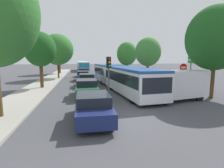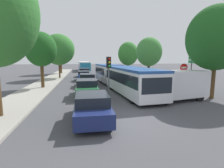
{
  "view_description": "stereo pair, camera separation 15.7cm",
  "coord_description": "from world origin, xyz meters",
  "px_view_note": "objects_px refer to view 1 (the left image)",
  "views": [
    {
      "loc": [
        -2.25,
        -8.54,
        3.25
      ],
      "look_at": [
        0.2,
        5.31,
        1.2
      ],
      "focal_mm": 28.0,
      "sensor_mm": 36.0,
      "label": 1
    },
    {
      "loc": [
        -2.1,
        -8.57,
        3.25
      ],
      "look_at": [
        0.2,
        5.31,
        1.2
      ],
      "focal_mm": 28.0,
      "sensor_mm": 36.0,
      "label": 2
    }
  ],
  "objects_px": {
    "queued_car_navy": "(93,107)",
    "queued_car_blue": "(83,76)",
    "tree_right_mid": "(148,52)",
    "white_van": "(178,85)",
    "queued_car_white": "(83,72)",
    "traffic_light": "(109,68)",
    "tree_left_distant": "(59,49)",
    "tree_left_far": "(58,50)",
    "queued_car_black": "(87,80)",
    "tree_right_near": "(216,40)",
    "tree_right_far": "(126,54)",
    "articulated_bus": "(119,75)",
    "no_entry_sign": "(183,74)",
    "city_bus_rear": "(83,66)",
    "tree_left_mid": "(40,49)",
    "direction_sign_post": "(191,66)",
    "queued_car_green": "(87,88)"
  },
  "relations": [
    {
      "from": "queued_car_green",
      "to": "tree_left_far",
      "type": "height_order",
      "value": "tree_left_far"
    },
    {
      "from": "queued_car_white",
      "to": "no_entry_sign",
      "type": "xyz_separation_m",
      "value": [
        8.56,
        -17.91,
        1.1
      ]
    },
    {
      "from": "white_van",
      "to": "tree_left_distant",
      "type": "distance_m",
      "value": 29.56
    },
    {
      "from": "queued_car_black",
      "to": "traffic_light",
      "type": "bearing_deg",
      "value": -167.62
    },
    {
      "from": "queued_car_black",
      "to": "queued_car_blue",
      "type": "distance_m",
      "value": 5.48
    },
    {
      "from": "queued_car_green",
      "to": "direction_sign_post",
      "type": "xyz_separation_m",
      "value": [
        9.66,
        -0.26,
        1.8
      ]
    },
    {
      "from": "queued_car_black",
      "to": "tree_right_mid",
      "type": "relative_size",
      "value": 0.67
    },
    {
      "from": "white_van",
      "to": "no_entry_sign",
      "type": "relative_size",
      "value": 1.88
    },
    {
      "from": "queued_car_black",
      "to": "white_van",
      "type": "bearing_deg",
      "value": -141.4
    },
    {
      "from": "queued_car_white",
      "to": "articulated_bus",
      "type": "bearing_deg",
      "value": -164.94
    },
    {
      "from": "direction_sign_post",
      "to": "queued_car_green",
      "type": "bearing_deg",
      "value": 9.16
    },
    {
      "from": "tree_left_mid",
      "to": "tree_left_distant",
      "type": "xyz_separation_m",
      "value": [
        -0.29,
        19.22,
        1.14
      ]
    },
    {
      "from": "queued_car_green",
      "to": "tree_right_mid",
      "type": "xyz_separation_m",
      "value": [
        9.48,
        10.03,
        3.49
      ]
    },
    {
      "from": "queued_car_blue",
      "to": "tree_left_distant",
      "type": "bearing_deg",
      "value": 20.2
    },
    {
      "from": "no_entry_sign",
      "to": "tree_right_mid",
      "type": "bearing_deg",
      "value": 175.08
    },
    {
      "from": "white_van",
      "to": "tree_right_near",
      "type": "relative_size",
      "value": 0.72
    },
    {
      "from": "articulated_bus",
      "to": "no_entry_sign",
      "type": "xyz_separation_m",
      "value": [
        4.9,
        -4.43,
        0.46
      ]
    },
    {
      "from": "tree_left_distant",
      "to": "tree_right_near",
      "type": "bearing_deg",
      "value": -60.47
    },
    {
      "from": "white_van",
      "to": "direction_sign_post",
      "type": "height_order",
      "value": "direction_sign_post"
    },
    {
      "from": "queued_car_blue",
      "to": "white_van",
      "type": "bearing_deg",
      "value": -152.94
    },
    {
      "from": "tree_right_mid",
      "to": "tree_right_far",
      "type": "xyz_separation_m",
      "value": [
        -0.07,
        12.34,
        -0.06
      ]
    },
    {
      "from": "city_bus_rear",
      "to": "no_entry_sign",
      "type": "distance_m",
      "value": 34.58
    },
    {
      "from": "articulated_bus",
      "to": "tree_left_far",
      "type": "distance_m",
      "value": 13.48
    },
    {
      "from": "queued_car_white",
      "to": "tree_right_far",
      "type": "bearing_deg",
      "value": -60.78
    },
    {
      "from": "city_bus_rear",
      "to": "tree_right_near",
      "type": "distance_m",
      "value": 36.81
    },
    {
      "from": "tree_left_far",
      "to": "queued_car_navy",
      "type": "bearing_deg",
      "value": -78.42
    },
    {
      "from": "tree_right_mid",
      "to": "queued_car_black",
      "type": "bearing_deg",
      "value": -154.97
    },
    {
      "from": "queued_car_green",
      "to": "tree_left_distant",
      "type": "distance_m",
      "value": 24.96
    },
    {
      "from": "traffic_light",
      "to": "tree_left_distant",
      "type": "height_order",
      "value": "tree_left_distant"
    },
    {
      "from": "queued_car_black",
      "to": "queued_car_white",
      "type": "height_order",
      "value": "queued_car_white"
    },
    {
      "from": "queued_car_green",
      "to": "queued_car_black",
      "type": "height_order",
      "value": "same"
    },
    {
      "from": "queued_car_navy",
      "to": "direction_sign_post",
      "type": "relative_size",
      "value": 1.17
    },
    {
      "from": "no_entry_sign",
      "to": "queued_car_blue",
      "type": "bearing_deg",
      "value": -143.99
    },
    {
      "from": "queued_car_white",
      "to": "traffic_light",
      "type": "distance_m",
      "value": 18.52
    },
    {
      "from": "tree_left_mid",
      "to": "tree_right_mid",
      "type": "bearing_deg",
      "value": 20.31
    },
    {
      "from": "tree_left_distant",
      "to": "queued_car_navy",
      "type": "bearing_deg",
      "value": -80.43
    },
    {
      "from": "queued_car_navy",
      "to": "tree_left_far",
      "type": "distance_m",
      "value": 21.16
    },
    {
      "from": "articulated_bus",
      "to": "queued_car_blue",
      "type": "relative_size",
      "value": 4.04
    },
    {
      "from": "no_entry_sign",
      "to": "tree_left_distant",
      "type": "bearing_deg",
      "value": -151.5
    },
    {
      "from": "tree_left_distant",
      "to": "tree_right_far",
      "type": "bearing_deg",
      "value": -6.55
    },
    {
      "from": "articulated_bus",
      "to": "traffic_light",
      "type": "xyz_separation_m",
      "value": [
        -1.9,
        -4.88,
        1.08
      ]
    },
    {
      "from": "queued_car_navy",
      "to": "queued_car_blue",
      "type": "height_order",
      "value": "queued_car_navy"
    },
    {
      "from": "tree_right_mid",
      "to": "white_van",
      "type": "bearing_deg",
      "value": -101.2
    },
    {
      "from": "queued_car_navy",
      "to": "queued_car_blue",
      "type": "xyz_separation_m",
      "value": [
        -0.32,
        17.35,
        -0.01
      ]
    },
    {
      "from": "traffic_light",
      "to": "tree_left_mid",
      "type": "xyz_separation_m",
      "value": [
        -6.41,
        6.09,
        1.72
      ]
    },
    {
      "from": "tree_left_mid",
      "to": "articulated_bus",
      "type": "bearing_deg",
      "value": -8.28
    },
    {
      "from": "tree_left_far",
      "to": "tree_right_near",
      "type": "relative_size",
      "value": 0.96
    },
    {
      "from": "tree_right_mid",
      "to": "tree_right_far",
      "type": "height_order",
      "value": "tree_right_far"
    },
    {
      "from": "city_bus_rear",
      "to": "tree_left_distant",
      "type": "xyz_separation_m",
      "value": [
        -4.94,
        -8.63,
        3.95
      ]
    },
    {
      "from": "tree_left_distant",
      "to": "tree_right_mid",
      "type": "xyz_separation_m",
      "value": [
        14.44,
        -13.99,
        -1.12
      ]
    }
  ]
}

